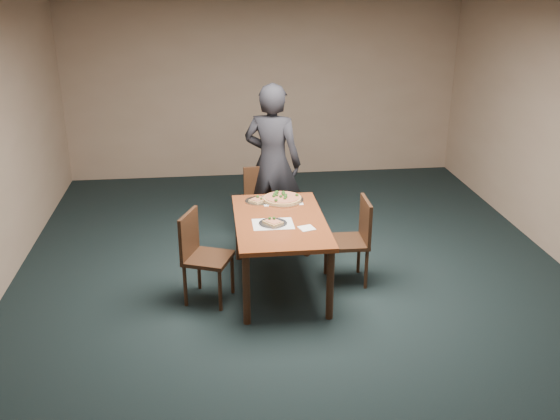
{
  "coord_description": "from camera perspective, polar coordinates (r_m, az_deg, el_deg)",
  "views": [
    {
      "loc": [
        -0.85,
        -5.48,
        3.13
      ],
      "look_at": [
        -0.18,
        0.25,
        0.85
      ],
      "focal_mm": 40.0,
      "sensor_mm": 36.0,
      "label": 1
    }
  ],
  "objects": [
    {
      "name": "placemat_near",
      "position": [
        6.13,
        -0.65,
        -1.29
      ],
      "size": [
        0.4,
        0.3,
        0.0
      ],
      "primitive_type": "cube",
      "color": "white",
      "rests_on": "dining_table"
    },
    {
      "name": "placemat_main",
      "position": [
        6.74,
        0.22,
        0.89
      ],
      "size": [
        0.42,
        0.32,
        0.0
      ],
      "primitive_type": "cube",
      "color": "white",
      "rests_on": "dining_table"
    },
    {
      "name": "chair_left",
      "position": [
        6.15,
        -7.29,
        -3.79
      ],
      "size": [
        0.54,
        0.54,
        0.91
      ],
      "rotation": [
        0.0,
        0.0,
        1.2
      ],
      "color": "black",
      "rests_on": "ground"
    },
    {
      "name": "slice_plate_far",
      "position": [
        6.71,
        -2.02,
        0.89
      ],
      "size": [
        0.28,
        0.28,
        0.06
      ],
      "color": "silver",
      "rests_on": "dining_table"
    },
    {
      "name": "slice_plate_near",
      "position": [
        6.12,
        -0.65,
        -1.17
      ],
      "size": [
        0.28,
        0.28,
        0.06
      ],
      "color": "silver",
      "rests_on": "dining_table"
    },
    {
      "name": "dining_table",
      "position": [
        6.28,
        -0.0,
        -1.63
      ],
      "size": [
        0.9,
        1.5,
        0.75
      ],
      "color": "#632913",
      "rests_on": "ground"
    },
    {
      "name": "ground",
      "position": [
        6.37,
        1.91,
        -7.9
      ],
      "size": [
        8.0,
        8.0,
        0.0
      ],
      "primitive_type": "plane",
      "color": "black",
      "rests_on": "ground"
    },
    {
      "name": "chair_right",
      "position": [
        6.49,
        6.79,
        -2.37
      ],
      "size": [
        0.43,
        0.43,
        0.91
      ],
      "rotation": [
        0.0,
        0.0,
        -1.59
      ],
      "color": "black",
      "rests_on": "ground"
    },
    {
      "name": "diner",
      "position": [
        7.38,
        -0.69,
        4.34
      ],
      "size": [
        0.81,
        0.69,
        1.89
      ],
      "primitive_type": "imported",
      "rotation": [
        0.0,
        0.0,
        2.73
      ],
      "color": "black",
      "rests_on": "ground"
    },
    {
      "name": "napkin",
      "position": [
        6.03,
        2.46,
        -1.67
      ],
      "size": [
        0.17,
        0.17,
        0.01
      ],
      "primitive_type": "cube",
      "rotation": [
        0.0,
        0.0,
        0.29
      ],
      "color": "white",
      "rests_on": "dining_table"
    },
    {
      "name": "chair_far",
      "position": [
        7.39,
        -1.55,
        0.84
      ],
      "size": [
        0.47,
        0.47,
        0.91
      ],
      "rotation": [
        0.0,
        0.0,
        0.12
      ],
      "color": "black",
      "rests_on": "ground"
    },
    {
      "name": "room_shell",
      "position": [
        5.72,
        2.12,
        7.47
      ],
      "size": [
        8.0,
        8.0,
        8.0
      ],
      "color": "tan",
      "rests_on": "ground"
    },
    {
      "name": "pizza_pan",
      "position": [
        6.73,
        0.21,
        1.08
      ],
      "size": [
        0.46,
        0.46,
        0.07
      ],
      "color": "silver",
      "rests_on": "dining_table"
    }
  ]
}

